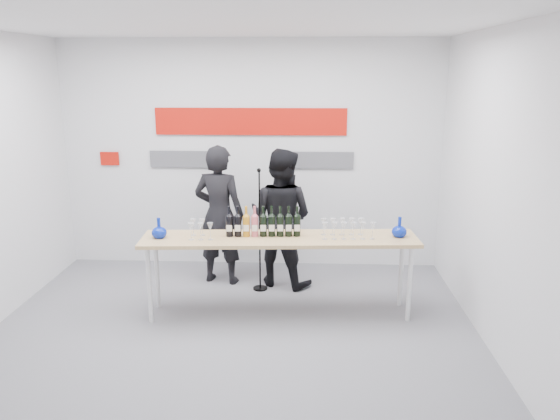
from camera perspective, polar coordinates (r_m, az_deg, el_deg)
The scene contains 12 objects.
ground at distance 5.81m, azimuth -4.81°, elevation -12.19°, with size 5.00×5.00×0.00m, color slate.
back_wall at distance 7.27m, azimuth -3.03°, elevation 5.70°, with size 5.00×0.04×3.00m, color silver.
signage at distance 7.20m, azimuth -3.53°, elevation 8.07°, with size 3.38×0.02×0.79m.
tasting_table at distance 5.82m, azimuth -0.05°, elevation -3.48°, with size 2.96×0.76×0.88m.
wine_bottles at distance 5.79m, azimuth -1.77°, elevation -1.18°, with size 0.80×0.12×0.33m.
decanter_left at distance 5.89m, azimuth -12.54°, elevation -1.83°, with size 0.16×0.16×0.21m, color #0821A0, non-canonical shape.
decanter_right at distance 5.92m, azimuth 12.37°, elevation -1.73°, with size 0.16×0.16×0.21m, color #0821A0, non-canonical shape.
glasses_left at distance 5.80m, azimuth -8.40°, elevation -2.04°, with size 0.27×0.23×0.18m.
glasses_right at distance 5.81m, azimuth 6.87°, elevation -1.96°, with size 0.57×0.25×0.18m.
presenter_left at distance 6.76m, azimuth -6.36°, elevation -0.52°, with size 0.63×0.42×1.73m, color black.
presenter_right at distance 6.66m, azimuth 0.07°, elevation -0.81°, with size 0.83×0.64×1.70m, color black.
mic_stand at distance 6.58m, azimuth -2.12°, elevation -4.57°, with size 0.18×0.18×1.50m.
Camera 1 is at (0.72, -5.15, 2.60)m, focal length 35.00 mm.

